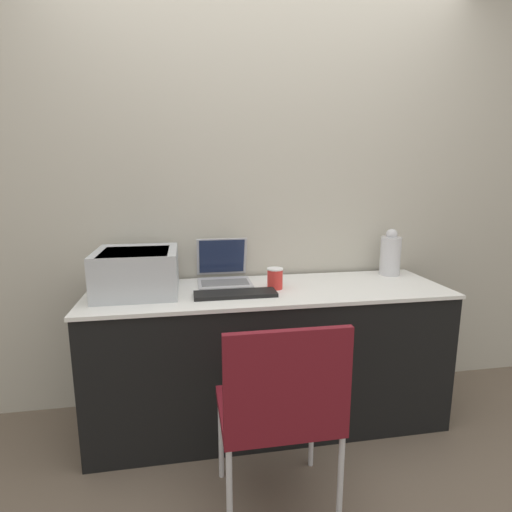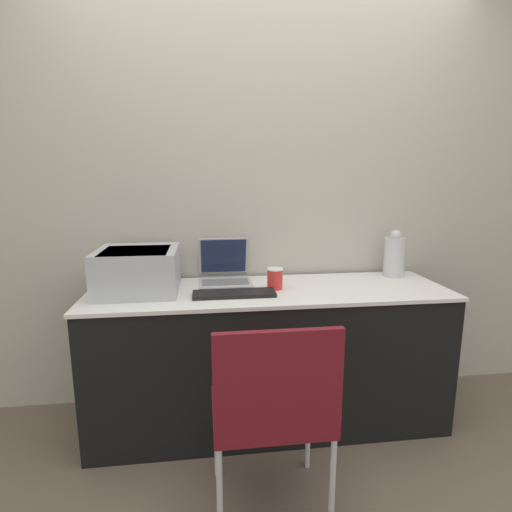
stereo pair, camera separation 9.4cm
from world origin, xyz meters
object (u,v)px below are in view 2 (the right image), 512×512
laptop_left (225,273)px  chair (273,404)px  coffee_cup (275,279)px  external_keyboard (234,294)px  printer (138,269)px  metal_pitcher (394,255)px

laptop_left → chair: size_ratio=0.38×
coffee_cup → external_keyboard: bearing=-157.3°
chair → laptop_left: bearing=99.5°
printer → external_keyboard: 0.53m
coffee_cup → metal_pitcher: (0.78, 0.19, 0.07)m
external_keyboard → coffee_cup: bearing=22.7°
metal_pitcher → external_keyboard: bearing=-164.2°
metal_pitcher → chair: (-0.90, -0.86, -0.41)m
laptop_left → external_keyboard: laptop_left is taller
coffee_cup → chair: coffee_cup is taller
external_keyboard → coffee_cup: (0.23, 0.10, 0.05)m
external_keyboard → chair: bearing=-79.4°
metal_pitcher → laptop_left: bearing=-179.4°
external_keyboard → chair: 0.65m
laptop_left → coffee_cup: laptop_left is taller
laptop_left → coffee_cup: size_ratio=2.87×
metal_pitcher → printer: bearing=-174.6°
printer → laptop_left: laptop_left is taller
laptop_left → external_keyboard: bearing=-82.9°
metal_pitcher → coffee_cup: bearing=-166.3°
chair → coffee_cup: bearing=79.5°
printer → metal_pitcher: size_ratio=1.44×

